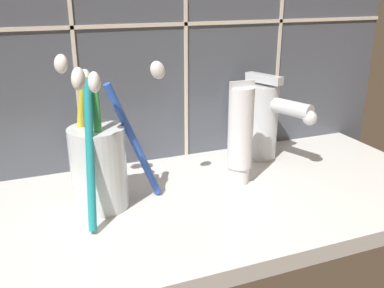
% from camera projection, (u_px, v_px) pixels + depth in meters
% --- Properties ---
extents(sink_counter, '(0.63, 0.29, 0.02)m').
position_uv_depth(sink_counter, '(214.00, 201.00, 0.55)').
color(sink_counter, silver).
rests_on(sink_counter, ground).
extents(toothbrush_cup, '(0.13, 0.12, 0.18)m').
position_uv_depth(toothbrush_cup, '(99.00, 162.00, 0.50)').
color(toothbrush_cup, silver).
rests_on(toothbrush_cup, sink_counter).
extents(toothpaste_tube, '(0.03, 0.03, 0.14)m').
position_uv_depth(toothpaste_tube, '(240.00, 134.00, 0.56)').
color(toothpaste_tube, white).
rests_on(toothpaste_tube, sink_counter).
extents(sink_faucet, '(0.06, 0.12, 0.13)m').
position_uv_depth(sink_faucet, '(265.00, 119.00, 0.64)').
color(sink_faucet, silver).
rests_on(sink_faucet, sink_counter).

